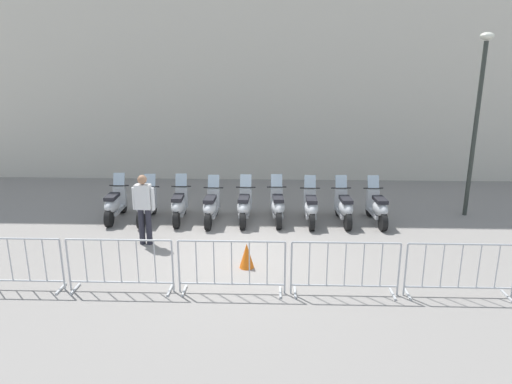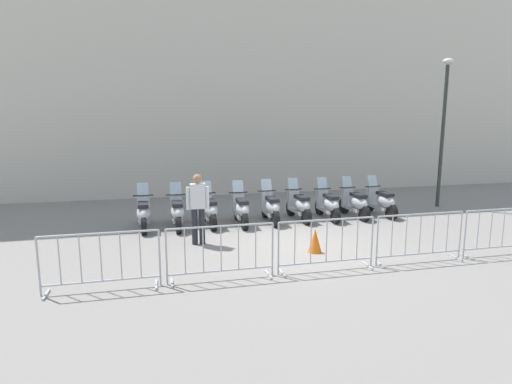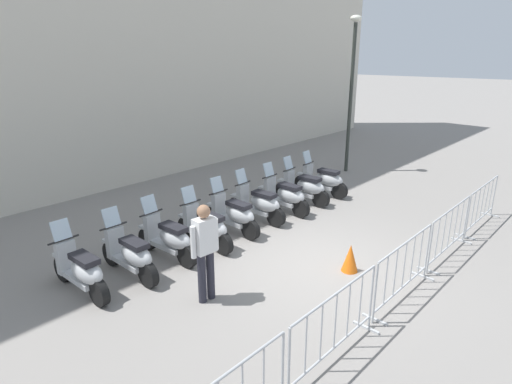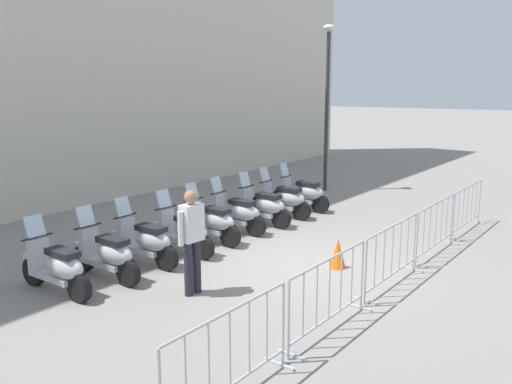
% 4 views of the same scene
% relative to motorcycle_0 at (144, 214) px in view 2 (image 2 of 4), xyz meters
% --- Properties ---
extents(ground_plane, '(120.00, 120.00, 0.00)m').
position_rel_motorcycle_0_xyz_m(ground_plane, '(3.20, -2.96, -0.45)').
color(ground_plane, gray).
extents(building_facade, '(28.01, 6.98, 13.60)m').
position_rel_motorcycle_0_xyz_m(building_facade, '(4.61, 5.48, 6.34)').
color(building_facade, beige).
rests_on(building_facade, ground).
extents(motorcycle_0, '(0.62, 1.72, 1.24)m').
position_rel_motorcycle_0_xyz_m(motorcycle_0, '(0.00, 0.00, 0.00)').
color(motorcycle_0, black).
rests_on(motorcycle_0, ground).
extents(motorcycle_1, '(0.64, 1.72, 1.24)m').
position_rel_motorcycle_0_xyz_m(motorcycle_1, '(0.88, -0.25, 0.00)').
color(motorcycle_1, black).
rests_on(motorcycle_1, ground).
extents(motorcycle_2, '(0.59, 1.72, 1.24)m').
position_rel_motorcycle_0_xyz_m(motorcycle_2, '(1.79, -0.34, 0.00)').
color(motorcycle_2, black).
rests_on(motorcycle_2, ground).
extents(motorcycle_3, '(0.67, 1.71, 1.24)m').
position_rel_motorcycle_0_xyz_m(motorcycle_3, '(2.67, -0.60, 0.00)').
color(motorcycle_3, black).
rests_on(motorcycle_3, ground).
extents(motorcycle_4, '(0.67, 1.72, 1.24)m').
position_rel_motorcycle_0_xyz_m(motorcycle_4, '(3.58, -0.67, 0.00)').
color(motorcycle_4, black).
rests_on(motorcycle_4, ground).
extents(motorcycle_5, '(0.59, 1.72, 1.24)m').
position_rel_motorcycle_0_xyz_m(motorcycle_5, '(4.49, -0.76, 0.00)').
color(motorcycle_5, black).
rests_on(motorcycle_5, ground).
extents(motorcycle_6, '(0.66, 1.72, 1.24)m').
position_rel_motorcycle_0_xyz_m(motorcycle_6, '(5.37, -1.00, 0.00)').
color(motorcycle_6, black).
rests_on(motorcycle_6, ground).
extents(motorcycle_7, '(0.59, 1.72, 1.24)m').
position_rel_motorcycle_0_xyz_m(motorcycle_7, '(6.28, -1.11, 0.00)').
color(motorcycle_7, black).
rests_on(motorcycle_7, ground).
extents(motorcycle_8, '(0.57, 1.73, 1.24)m').
position_rel_motorcycle_0_xyz_m(motorcycle_8, '(7.18, -1.26, 0.00)').
color(motorcycle_8, black).
rests_on(motorcycle_8, ground).
extents(barrier_segment_0, '(2.02, 0.75, 1.07)m').
position_rel_motorcycle_0_xyz_m(barrier_segment_0, '(-1.30, -4.00, 0.07)').
color(barrier_segment_0, '#B2B5B7').
rests_on(barrier_segment_0, ground).
extents(barrier_segment_1, '(2.02, 0.75, 1.07)m').
position_rel_motorcycle_0_xyz_m(barrier_segment_1, '(0.81, -4.35, 0.07)').
color(barrier_segment_1, '#B2B5B7').
rests_on(barrier_segment_1, ground).
extents(barrier_segment_2, '(2.02, 0.75, 1.07)m').
position_rel_motorcycle_0_xyz_m(barrier_segment_2, '(2.91, -4.70, 0.07)').
color(barrier_segment_2, '#B2B5B7').
rests_on(barrier_segment_2, ground).
extents(barrier_segment_3, '(2.02, 0.75, 1.07)m').
position_rel_motorcycle_0_xyz_m(barrier_segment_3, '(5.01, -5.05, 0.07)').
color(barrier_segment_3, '#B2B5B7').
rests_on(barrier_segment_3, ground).
extents(barrier_segment_4, '(2.02, 0.75, 1.07)m').
position_rel_motorcycle_0_xyz_m(barrier_segment_4, '(7.11, -5.40, 0.07)').
color(barrier_segment_4, '#B2B5B7').
rests_on(barrier_segment_4, ground).
extents(street_lamp, '(0.36, 0.36, 5.06)m').
position_rel_motorcycle_0_xyz_m(street_lamp, '(10.03, -0.84, 2.66)').
color(street_lamp, '#2D332D').
rests_on(street_lamp, ground).
extents(officer_near_row_end, '(0.54, 0.30, 1.73)m').
position_rel_motorcycle_0_xyz_m(officer_near_row_end, '(1.03, -1.93, 0.53)').
color(officer_near_row_end, '#23232D').
rests_on(officer_near_row_end, ground).
extents(traffic_cone, '(0.32, 0.32, 0.55)m').
position_rel_motorcycle_0_xyz_m(traffic_cone, '(3.31, -3.60, -0.18)').
color(traffic_cone, orange).
rests_on(traffic_cone, ground).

